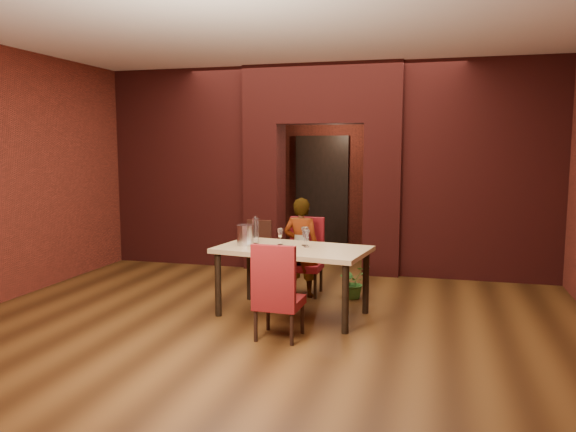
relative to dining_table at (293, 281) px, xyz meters
name	(u,v)px	position (x,y,z in m)	size (l,w,h in m)	color
floor	(290,303)	(-0.16, 0.48, -0.40)	(8.00, 8.00, 0.00)	#492B12
ceiling	(290,41)	(-0.16, 0.48, 2.80)	(7.00, 8.00, 0.04)	silver
wall_back	(343,165)	(-0.16, 4.48, 1.20)	(7.00, 0.04, 3.20)	maroon
wall_front	(100,211)	(-0.16, -3.52, 1.20)	(7.00, 0.04, 3.20)	maroon
wall_left	(46,172)	(-3.66, 0.48, 1.20)	(0.04, 8.00, 3.20)	maroon
pillar_left	(265,196)	(-1.11, 2.48, 0.75)	(0.55, 0.55, 2.30)	maroon
pillar_right	(383,199)	(0.79, 2.48, 0.75)	(0.55, 0.55, 2.30)	maroon
lintel	(323,94)	(-0.16, 2.48, 2.35)	(2.45, 0.55, 0.90)	maroon
wing_wall_left	(184,168)	(-2.53, 2.48, 1.20)	(2.27, 0.35, 3.20)	maroon
wing_wall_right	(481,171)	(2.20, 2.48, 1.20)	(2.27, 0.35, 3.20)	maroon
vent_panel	(259,236)	(-1.11, 2.19, 0.15)	(0.40, 0.03, 0.50)	#96432B
rear_door	(322,194)	(-0.56, 4.42, 0.65)	(0.90, 0.08, 2.10)	black
rear_door_frame	(322,194)	(-0.56, 4.38, 0.65)	(1.02, 0.04, 2.22)	black
dining_table	(293,281)	(0.00, 0.00, 0.00)	(1.70, 0.96, 0.80)	tan
chair_far	(304,257)	(-0.09, 0.93, 0.11)	(0.46, 0.46, 1.01)	maroon
chair_near	(279,290)	(0.07, -0.80, 0.10)	(0.45, 0.45, 0.99)	maroon
person_seated	(301,247)	(-0.10, 0.84, 0.25)	(0.47, 0.31, 1.30)	white
wine_glass_a	(280,237)	(-0.19, 0.13, 0.49)	(0.08, 0.08, 0.19)	white
wine_glass_b	(305,236)	(0.11, 0.15, 0.51)	(0.09, 0.09, 0.22)	white
wine_glass_c	(306,239)	(0.15, 0.05, 0.50)	(0.08, 0.08, 0.20)	white
tasting_sheet	(268,248)	(-0.26, -0.15, 0.40)	(0.30, 0.22, 0.00)	white
wine_bucket	(245,235)	(-0.58, 0.00, 0.52)	(0.20, 0.20, 0.24)	silver
water_bottle	(256,230)	(-0.50, 0.16, 0.56)	(0.08, 0.08, 0.33)	white
potted_plant	(353,282)	(0.58, 0.90, -0.18)	(0.39, 0.34, 0.43)	#2C6324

